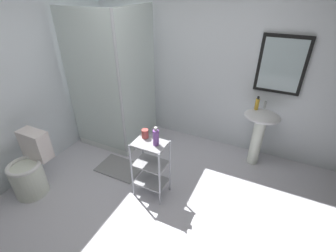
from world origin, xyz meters
The scene contains 11 objects.
ground_plane centered at (0.00, 0.00, -0.01)m, with size 4.20×4.20×0.02m, color silver.
wall_back centered at (0.01, 1.85, 1.25)m, with size 4.20×0.14×2.50m.
shower_stall centered at (-1.18, 1.18, 0.46)m, with size 0.92×0.92×2.00m.
pedestal_sink centered at (0.87, 1.52, 0.58)m, with size 0.46×0.37×0.81m.
sink_faucet centered at (0.87, 1.64, 0.86)m, with size 0.03×0.03×0.10m, color silver.
toilet centered at (-1.48, -0.21, 0.31)m, with size 0.37×0.49×0.76m.
storage_cart centered at (-0.15, 0.37, 0.44)m, with size 0.38×0.28×0.74m.
hand_soap_bottle centered at (0.77, 1.56, 0.89)m, with size 0.05×0.05×0.18m.
conditioner_bottle_purple centered at (-0.08, 0.38, 0.84)m, with size 0.07×0.07×0.22m.
rinse_cup centered at (-0.25, 0.45, 0.79)m, with size 0.08×0.08×0.10m, color #B24742.
bath_mat centered at (-0.77, 0.56, 0.01)m, with size 0.60×0.40×0.02m, color gray.
Camera 1 is at (0.95, -1.46, 2.23)m, focal length 25.67 mm.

